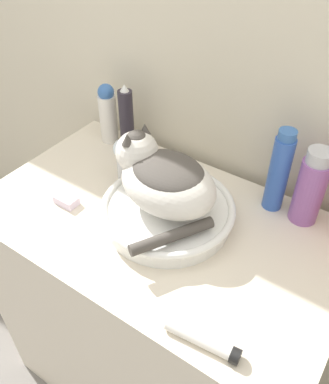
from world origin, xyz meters
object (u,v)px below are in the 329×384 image
at_px(lotion_bottle_white, 108,113).
at_px(shampoo_bottle_tall, 279,172).
at_px(cat, 163,177).
at_px(mouthwash_bottle, 311,188).
at_px(soap_bar, 66,200).
at_px(hairspray_can_black, 126,119).
at_px(faucet, 125,157).
at_px(cream_tube, 203,341).

distance_m(lotion_bottle_white, shampoo_bottle_tall, 0.58).
distance_m(cat, mouthwash_bottle, 0.37).
bearing_deg(soap_bar, hairspray_can_black, 95.90).
distance_m(cat, faucet, 0.21).
relative_size(faucet, hairspray_can_black, 0.63).
height_order(lotion_bottle_white, soap_bar, lotion_bottle_white).
height_order(hairspray_can_black, cream_tube, hairspray_can_black).
xyz_separation_m(cat, faucet, (-0.18, 0.07, -0.06)).
bearing_deg(lotion_bottle_white, mouthwash_bottle, 0.00).
xyz_separation_m(hairspray_can_black, soap_bar, (0.03, -0.31, -0.09)).
bearing_deg(cat, lotion_bottle_white, -22.60).
distance_m(mouthwash_bottle, shampoo_bottle_tall, 0.09).
bearing_deg(cat, hairspray_can_black, -28.80).
relative_size(faucet, shampoo_bottle_tall, 0.58).
bearing_deg(hairspray_can_black, soap_bar, -84.10).
xyz_separation_m(faucet, soap_bar, (-0.07, -0.18, -0.07)).
xyz_separation_m(cat, hairspray_can_black, (-0.28, 0.21, -0.03)).
bearing_deg(mouthwash_bottle, cream_tube, -94.08).
xyz_separation_m(shampoo_bottle_tall, hairspray_can_black, (-0.50, 0.00, -0.01)).
bearing_deg(lotion_bottle_white, cream_tube, -36.18).
bearing_deg(faucet, mouthwash_bottle, 36.23).
relative_size(mouthwash_bottle, shampoo_bottle_tall, 0.90).
distance_m(cat, shampoo_bottle_tall, 0.30).
distance_m(faucet, shampoo_bottle_tall, 0.42).
xyz_separation_m(cat, shampoo_bottle_tall, (0.22, 0.21, -0.02)).
bearing_deg(hairspray_can_black, mouthwash_bottle, 0.00).
bearing_deg(shampoo_bottle_tall, cream_tube, -83.42).
xyz_separation_m(shampoo_bottle_tall, cream_tube, (0.05, -0.46, -0.10)).
xyz_separation_m(faucet, cream_tube, (0.45, -0.32, -0.07)).
distance_m(hairspray_can_black, cream_tube, 0.73).
relative_size(cream_tube, soap_bar, 2.44).
distance_m(mouthwash_bottle, cream_tube, 0.47).
xyz_separation_m(mouthwash_bottle, shampoo_bottle_tall, (-0.09, 0.00, 0.01)).
bearing_deg(faucet, cat, -1.35).
bearing_deg(shampoo_bottle_tall, hairspray_can_black, 180.00).
bearing_deg(soap_bar, mouthwash_bottle, 29.48).
xyz_separation_m(faucet, hairspray_can_black, (-0.10, 0.14, 0.02)).
distance_m(hairspray_can_black, soap_bar, 0.33).
relative_size(lotion_bottle_white, shampoo_bottle_tall, 0.84).
bearing_deg(shampoo_bottle_tall, soap_bar, -146.22).
bearing_deg(soap_bar, faucet, 68.82).
distance_m(cat, lotion_bottle_white, 0.42).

